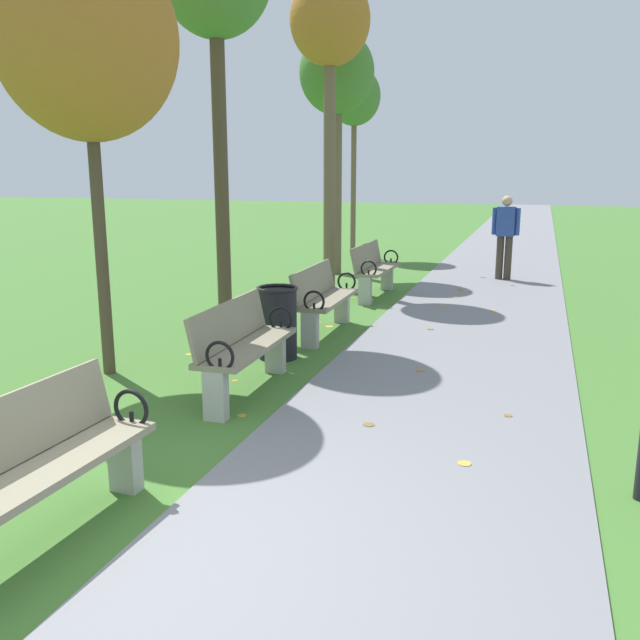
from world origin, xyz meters
name	(u,v)px	position (x,y,z in m)	size (l,w,h in m)	color
ground_plane	(125,551)	(0.00, 0.00, 0.00)	(80.00, 80.00, 0.00)	#42722D
paved_walkway	(510,242)	(1.31, 18.00, 0.01)	(2.61, 44.00, 0.02)	slate
park_bench_1	(36,467)	(-0.50, -0.08, 0.49)	(0.53, 1.62, 0.90)	gray
park_bench_2	(243,345)	(-0.50, 2.78, 0.49)	(0.51, 1.61, 0.90)	gray
park_bench_3	(323,298)	(-0.50, 5.34, 0.49)	(0.50, 1.61, 0.90)	gray
park_bench_4	(374,269)	(-0.50, 8.17, 0.49)	(0.51, 1.61, 0.90)	gray
tree_1	(86,40)	(-2.16, 2.96, 3.37)	(1.78, 1.78, 4.36)	#4C3D2D
tree_3	(330,30)	(-1.47, 8.72, 4.44)	(1.37, 1.37, 5.35)	brown
tree_4	(337,78)	(-1.86, 10.45, 3.88)	(1.48, 1.48, 4.80)	brown
tree_5	(354,99)	(-2.32, 13.46, 3.79)	(1.26, 1.26, 4.54)	brown
pedestrian_walking	(505,233)	(1.51, 10.65, 0.93)	(0.53, 0.25, 1.62)	#3D3328
trash_bin	(278,322)	(-0.65, 4.07, 0.42)	(0.48, 0.48, 0.84)	black
scattered_leaves	(379,336)	(0.24, 5.42, 0.02)	(4.14, 11.92, 0.02)	#93511E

